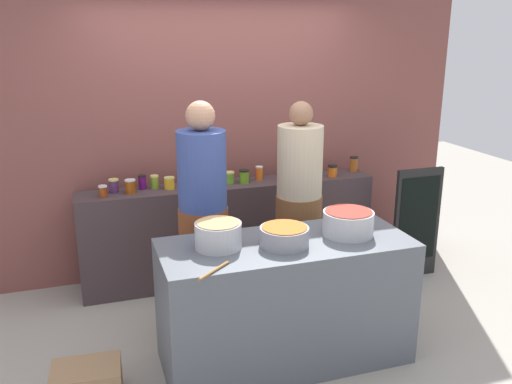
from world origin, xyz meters
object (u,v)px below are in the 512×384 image
preserve_jar_6 (209,180)px  preserve_jar_11 (299,174)px  preserve_jar_7 (230,177)px  preserve_jar_3 (142,182)px  preserve_jar_14 (354,164)px  preserve_jar_9 (259,173)px  preserve_jar_1 (114,186)px  cooking_pot_right (348,223)px  preserve_jar_5 (169,183)px  preserve_jar_0 (103,191)px  bread_crate (87,382)px  wooden_spoon (214,270)px  preserve_jar_13 (332,171)px  cook_with_tongs (204,228)px  preserve_jar_10 (284,174)px  preserve_jar_8 (244,176)px  chalkboard_sign (417,223)px  preserve_jar_12 (307,169)px  preserve_jar_2 (130,186)px  cooking_pot_center (284,236)px  cook_in_cap (299,215)px  cooking_pot_left (218,235)px  preserve_jar_4 (155,182)px

preserve_jar_6 → preserve_jar_11: size_ratio=0.98×
preserve_jar_7 → preserve_jar_3: bearing=175.7°
preserve_jar_7 → preserve_jar_14: 1.26m
preserve_jar_9 → preserve_jar_1: bearing=179.8°
cooking_pot_right → preserve_jar_5: bearing=125.4°
preserve_jar_0 → bread_crate: bearing=-99.8°
preserve_jar_11 → wooden_spoon: preserve_jar_11 is taller
preserve_jar_11 → preserve_jar_13: size_ratio=0.92×
preserve_jar_6 → cook_with_tongs: bearing=-106.8°
preserve_jar_5 → preserve_jar_13: preserve_jar_13 is taller
preserve_jar_13 → bread_crate: size_ratio=0.26×
preserve_jar_10 → preserve_jar_6: bearing=177.6°
preserve_jar_8 → chalkboard_sign: 1.65m
preserve_jar_9 → chalkboard_sign: chalkboard_sign is taller
preserve_jar_10 → preserve_jar_12: bearing=17.7°
preserve_jar_2 → preserve_jar_10: size_ratio=1.18×
preserve_jar_0 → preserve_jar_10: size_ratio=0.96×
cooking_pot_center → bread_crate: 1.56m
preserve_jar_0 → preserve_jar_11: size_ratio=0.97×
preserve_jar_10 → preserve_jar_14: size_ratio=0.69×
preserve_jar_7 → chalkboard_sign: 1.78m
preserve_jar_11 → preserve_jar_2: bearing=179.1°
cooking_pot_center → preserve_jar_10: bearing=69.3°
cook_in_cap → cooking_pot_right: bearing=-87.3°
preserve_jar_8 → preserve_jar_13: (0.86, -0.04, -0.01)m
preserve_jar_7 → wooden_spoon: bearing=-108.5°
preserve_jar_13 → cooking_pot_left: cooking_pot_left is taller
preserve_jar_2 → cook_with_tongs: 0.87m
preserve_jar_1 → preserve_jar_9: (1.30, -0.00, 0.01)m
preserve_jar_8 → cooking_pot_left: bearing=-113.6°
preserve_jar_2 → cook_in_cap: size_ratio=0.07×
preserve_jar_1 → bread_crate: 1.74m
preserve_jar_14 → wooden_spoon: 2.55m
preserve_jar_12 → cook_in_cap: 0.79m
preserve_jar_4 → preserve_jar_12: (1.44, -0.00, 0.00)m
preserve_jar_8 → bread_crate: size_ratio=0.28×
preserve_jar_11 → preserve_jar_12: size_ratio=0.83×
preserve_jar_0 → preserve_jar_7: size_ratio=0.91×
preserve_jar_6 → preserve_jar_9: size_ratio=0.77×
preserve_jar_10 → cooking_pot_center: preserve_jar_10 is taller
cooking_pot_center → cook_with_tongs: bearing=118.3°
wooden_spoon → chalkboard_sign: 2.54m
preserve_jar_6 → preserve_jar_14: (1.46, 0.04, 0.02)m
preserve_jar_4 → bread_crate: (-0.68, -1.49, -0.86)m
preserve_jar_5 → cooking_pot_center: size_ratio=0.32×
preserve_jar_5 → preserve_jar_11: 1.19m
preserve_jar_7 → chalkboard_sign: (1.64, -0.53, -0.44)m
preserve_jar_11 → chalkboard_sign: (1.00, -0.46, -0.44)m
cook_with_tongs → chalkboard_sign: bearing=6.3°
preserve_jar_12 → cook_with_tongs: 1.45m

